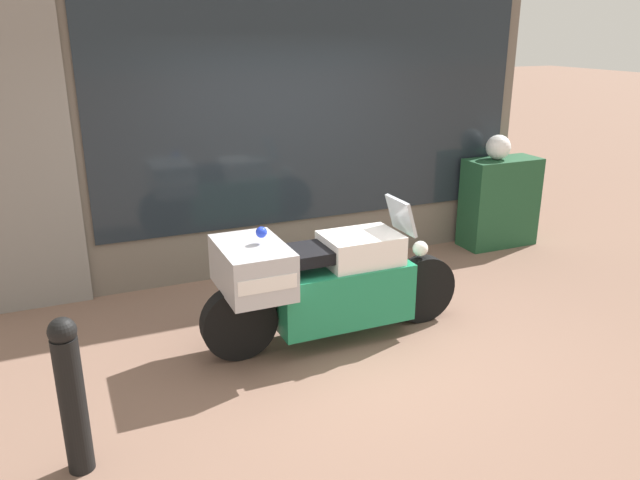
{
  "coord_description": "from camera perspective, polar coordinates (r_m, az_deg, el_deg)",
  "views": [
    {
      "loc": [
        -2.19,
        -4.35,
        2.58
      ],
      "look_at": [
        -0.05,
        0.57,
        0.73
      ],
      "focal_mm": 35.0,
      "sensor_mm": 36.0,
      "label": 1
    }
  ],
  "objects": [
    {
      "name": "ground_plane",
      "position": [
        5.51,
        2.9,
        -8.94
      ],
      "size": [
        60.0,
        60.0,
        0.0
      ],
      "primitive_type": "plane",
      "color": "#7A5B4C"
    },
    {
      "name": "shop_building",
      "position": [
        6.63,
        -8.2,
        11.56
      ],
      "size": [
        6.04,
        0.55,
        3.47
      ],
      "color": "#6B6056",
      "rests_on": "ground"
    },
    {
      "name": "window_display",
      "position": [
        7.2,
        -1.07,
        2.12
      ],
      "size": [
        4.57,
        0.3,
        2.06
      ],
      "color": "slate",
      "rests_on": "ground"
    },
    {
      "name": "paramedic_motorcycle",
      "position": [
        5.23,
        0.02,
        -3.76
      ],
      "size": [
        2.35,
        0.77,
        1.19
      ],
      "rotation": [
        0.0,
        0.0,
        -0.0
      ],
      "color": "black",
      "rests_on": "ground"
    },
    {
      "name": "utility_cabinet",
      "position": [
        7.92,
        16.08,
        3.33
      ],
      "size": [
        0.92,
        0.42,
        1.08
      ],
      "primitive_type": "cube",
      "color": "#1E4C2D",
      "rests_on": "ground"
    },
    {
      "name": "white_helmet",
      "position": [
        7.72,
        15.99,
        8.16
      ],
      "size": [
        0.29,
        0.29,
        0.29
      ],
      "primitive_type": "sphere",
      "color": "white",
      "rests_on": "utility_cabinet"
    },
    {
      "name": "street_bollard",
      "position": [
        4.05,
        -21.77,
        -12.93
      ],
      "size": [
        0.16,
        0.16,
        1.02
      ],
      "color": "black",
      "rests_on": "ground"
    }
  ]
}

